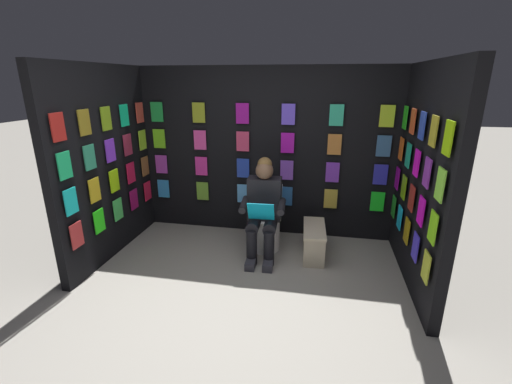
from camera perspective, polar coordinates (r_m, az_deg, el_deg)
The scene contains 7 objects.
ground_plane at distance 3.41m, azimuth -4.03°, elevation -19.10°, with size 30.00×30.00×0.00m, color #9E998E.
display_wall_back at distance 4.67m, azimuth 1.62°, elevation 6.41°, with size 3.48×0.14×2.23m.
display_wall_left at distance 3.80m, azimuth 25.83°, elevation 1.88°, with size 0.14×1.85×2.23m.
display_wall_right at distance 4.42m, azimuth -23.51°, elevation 4.25°, with size 0.14×1.85×2.23m.
toilet at distance 4.42m, azimuth 1.56°, elevation -4.99°, with size 0.41×0.56×0.77m.
person_reading at distance 4.11m, azimuth 1.21°, elevation -2.70°, with size 0.54×0.70×1.19m.
comic_longbox_near at distance 4.30m, azimuth 9.49°, elevation -7.98°, with size 0.29×0.68×0.37m.
Camera 1 is at (-0.73, 2.62, 2.05)m, focal length 24.28 mm.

